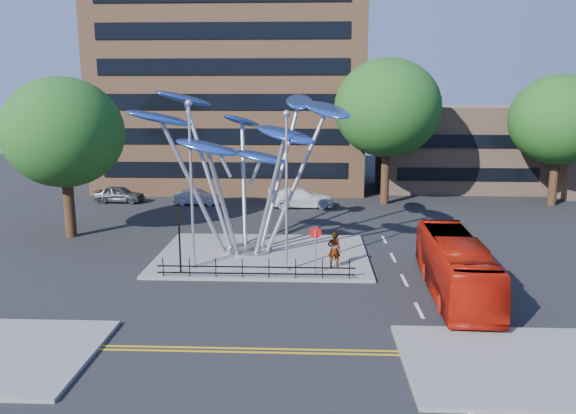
{
  "coord_description": "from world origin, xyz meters",
  "views": [
    {
      "loc": [
        1.75,
        -25.2,
        9.28
      ],
      "look_at": [
        0.54,
        4.0,
        3.32
      ],
      "focal_mm": 35.0,
      "sensor_mm": 36.0,
      "label": 1
    }
  ],
  "objects_px": {
    "no_entry_sign_island": "(315,242)",
    "red_bus": "(455,266)",
    "street_lamp_left": "(191,170)",
    "parked_car_right": "(301,198)",
    "tree_left": "(63,133)",
    "traffic_light_island": "(179,225)",
    "tree_right": "(387,108)",
    "parked_car_left": "(119,194)",
    "street_lamp_right": "(286,177)",
    "pedestrian": "(334,250)",
    "tree_far": "(559,120)",
    "leaf_sculpture": "(244,136)",
    "parked_car_mid": "(198,197)"
  },
  "relations": [
    {
      "from": "tree_right",
      "to": "street_lamp_right",
      "type": "relative_size",
      "value": 1.46
    },
    {
      "from": "tree_far",
      "to": "leaf_sculpture",
      "type": "relative_size",
      "value": 0.85
    },
    {
      "from": "tree_left",
      "to": "parked_car_left",
      "type": "relative_size",
      "value": 2.45
    },
    {
      "from": "street_lamp_right",
      "to": "no_entry_sign_island",
      "type": "xyz_separation_m",
      "value": [
        1.5,
        -0.48,
        -3.28
      ]
    },
    {
      "from": "traffic_light_island",
      "to": "red_bus",
      "type": "distance_m",
      "value": 13.76
    },
    {
      "from": "parked_car_left",
      "to": "parked_car_mid",
      "type": "height_order",
      "value": "parked_car_left"
    },
    {
      "from": "tree_left",
      "to": "leaf_sculpture",
      "type": "xyz_separation_m",
      "value": [
        11.93,
        -3.32,
        0.08
      ]
    },
    {
      "from": "street_lamp_left",
      "to": "parked_car_right",
      "type": "height_order",
      "value": "street_lamp_left"
    },
    {
      "from": "street_lamp_left",
      "to": "parked_car_right",
      "type": "distance_m",
      "value": 18.2
    },
    {
      "from": "leaf_sculpture",
      "to": "street_lamp_right",
      "type": "relative_size",
      "value": 1.53
    },
    {
      "from": "street_lamp_right",
      "to": "pedestrian",
      "type": "distance_m",
      "value": 4.74
    },
    {
      "from": "pedestrian",
      "to": "traffic_light_island",
      "type": "bearing_deg",
      "value": -2.31
    },
    {
      "from": "pedestrian",
      "to": "parked_car_left",
      "type": "xyz_separation_m",
      "value": [
        -17.74,
        18.06,
        -0.4
      ]
    },
    {
      "from": "street_lamp_right",
      "to": "traffic_light_island",
      "type": "bearing_deg",
      "value": -174.81
    },
    {
      "from": "street_lamp_left",
      "to": "pedestrian",
      "type": "bearing_deg",
      "value": 0.81
    },
    {
      "from": "tree_left",
      "to": "leaf_sculpture",
      "type": "distance_m",
      "value": 12.38
    },
    {
      "from": "tree_far",
      "to": "street_lamp_left",
      "type": "height_order",
      "value": "tree_far"
    },
    {
      "from": "red_bus",
      "to": "parked_car_right",
      "type": "height_order",
      "value": "red_bus"
    },
    {
      "from": "street_lamp_left",
      "to": "parked_car_left",
      "type": "relative_size",
      "value": 2.09
    },
    {
      "from": "traffic_light_island",
      "to": "tree_right",
      "type": "bearing_deg",
      "value": 56.31
    },
    {
      "from": "no_entry_sign_island",
      "to": "red_bus",
      "type": "height_order",
      "value": "red_bus"
    },
    {
      "from": "leaf_sculpture",
      "to": "street_lamp_left",
      "type": "distance_m",
      "value": 4.28
    },
    {
      "from": "leaf_sculpture",
      "to": "red_bus",
      "type": "xyz_separation_m",
      "value": [
        10.57,
        -6.5,
        -5.51
      ]
    },
    {
      "from": "street_lamp_left",
      "to": "street_lamp_right",
      "type": "height_order",
      "value": "street_lamp_left"
    },
    {
      "from": "street_lamp_left",
      "to": "parked_car_left",
      "type": "height_order",
      "value": "street_lamp_left"
    },
    {
      "from": "street_lamp_right",
      "to": "red_bus",
      "type": "height_order",
      "value": "street_lamp_right"
    },
    {
      "from": "tree_right",
      "to": "red_bus",
      "type": "relative_size",
      "value": 1.24
    },
    {
      "from": "traffic_light_island",
      "to": "parked_car_left",
      "type": "relative_size",
      "value": 0.81
    },
    {
      "from": "leaf_sculpture",
      "to": "parked_car_right",
      "type": "xyz_separation_m",
      "value": [
        3.0,
        13.58,
        -6.09
      ]
    },
    {
      "from": "street_lamp_left",
      "to": "parked_car_mid",
      "type": "bearing_deg",
      "value": 100.75
    },
    {
      "from": "leaf_sculpture",
      "to": "parked_car_right",
      "type": "bearing_deg",
      "value": 77.56
    },
    {
      "from": "street_lamp_left",
      "to": "traffic_light_island",
      "type": "bearing_deg",
      "value": -116.57
    },
    {
      "from": "tree_left",
      "to": "parked_car_left",
      "type": "distance_m",
      "value": 13.17
    },
    {
      "from": "traffic_light_island",
      "to": "no_entry_sign_island",
      "type": "height_order",
      "value": "traffic_light_island"
    },
    {
      "from": "tree_left",
      "to": "red_bus",
      "type": "height_order",
      "value": "tree_left"
    },
    {
      "from": "tree_far",
      "to": "red_bus",
      "type": "xyz_separation_m",
      "value": [
        -13.5,
        -21.82,
        -5.74
      ]
    },
    {
      "from": "street_lamp_left",
      "to": "no_entry_sign_island",
      "type": "height_order",
      "value": "street_lamp_left"
    },
    {
      "from": "street_lamp_right",
      "to": "parked_car_mid",
      "type": "distance_m",
      "value": 20.27
    },
    {
      "from": "street_lamp_left",
      "to": "parked_car_right",
      "type": "bearing_deg",
      "value": 72.06
    },
    {
      "from": "no_entry_sign_island",
      "to": "parked_car_left",
      "type": "bearing_deg",
      "value": 131.16
    },
    {
      "from": "traffic_light_island",
      "to": "red_bus",
      "type": "xyz_separation_m",
      "value": [
        13.5,
        -2.32,
        -1.25
      ]
    },
    {
      "from": "traffic_light_island",
      "to": "parked_car_right",
      "type": "xyz_separation_m",
      "value": [
        5.93,
        17.76,
        -1.83
      ]
    },
    {
      "from": "pedestrian",
      "to": "tree_left",
      "type": "bearing_deg",
      "value": -30.8
    },
    {
      "from": "tree_right",
      "to": "parked_car_mid",
      "type": "distance_m",
      "value": 17.48
    },
    {
      "from": "tree_right",
      "to": "tree_far",
      "type": "height_order",
      "value": "tree_right"
    },
    {
      "from": "red_bus",
      "to": "street_lamp_left",
      "type": "bearing_deg",
      "value": 168.5
    },
    {
      "from": "no_entry_sign_island",
      "to": "leaf_sculpture",
      "type": "bearing_deg",
      "value": 134.33
    },
    {
      "from": "street_lamp_right",
      "to": "parked_car_right",
      "type": "xyz_separation_m",
      "value": [
        0.43,
        17.26,
        -4.31
      ]
    },
    {
      "from": "tree_far",
      "to": "no_entry_sign_island",
      "type": "relative_size",
      "value": 4.41
    },
    {
      "from": "parked_car_right",
      "to": "tree_far",
      "type": "bearing_deg",
      "value": -89.5
    }
  ]
}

